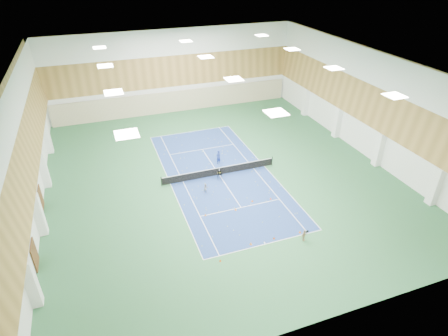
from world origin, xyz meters
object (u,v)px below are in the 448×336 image
at_px(coach, 218,157).
at_px(ball_cart, 220,175).
at_px(child_apron, 304,235).
at_px(tennis_net, 219,171).
at_px(child_court, 206,188).

xyz_separation_m(coach, ball_cart, (-0.96, -3.23, -0.42)).
height_order(child_apron, ball_cart, child_apron).
height_order(tennis_net, ball_cart, tennis_net).
bearing_deg(child_apron, coach, 74.67).
distance_m(coach, child_apron, 15.20).
xyz_separation_m(tennis_net, ball_cart, (-0.23, -0.78, -0.11)).
height_order(child_court, child_apron, child_apron).
bearing_deg(tennis_net, child_apron, -75.39).
bearing_deg(child_court, tennis_net, 40.86).
xyz_separation_m(child_court, child_apron, (5.68, -9.73, 0.02)).
distance_m(child_court, ball_cart, 2.98).
distance_m(coach, child_court, 6.13).
relative_size(child_court, ball_cart, 1.20).
distance_m(child_court, child_apron, 11.27).
xyz_separation_m(child_apron, ball_cart, (-3.49, 11.76, -0.11)).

